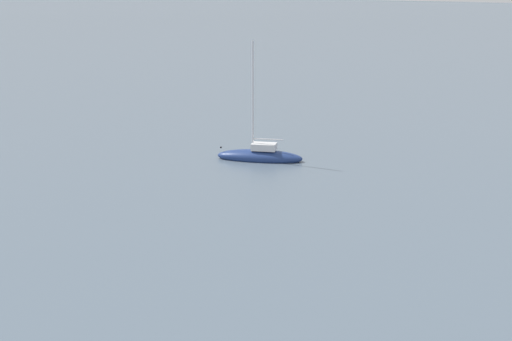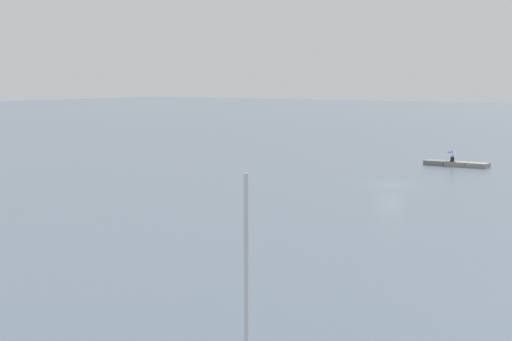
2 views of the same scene
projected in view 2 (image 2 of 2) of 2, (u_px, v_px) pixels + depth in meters
name	position (u px, v px, depth m)	size (l,w,h in m)	color
ground_plane	(390.00, 184.00, 74.93)	(500.00, 500.00, 0.00)	slate
seawall_pier	(456.00, 164.00, 90.22)	(7.46, 1.79, 0.54)	gray
person_seated_dark_left	(452.00, 159.00, 90.29)	(0.46, 0.65, 0.73)	#1E2333
umbrella_open_navy	(453.00, 152.00, 90.31)	(1.35, 1.35, 1.29)	black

